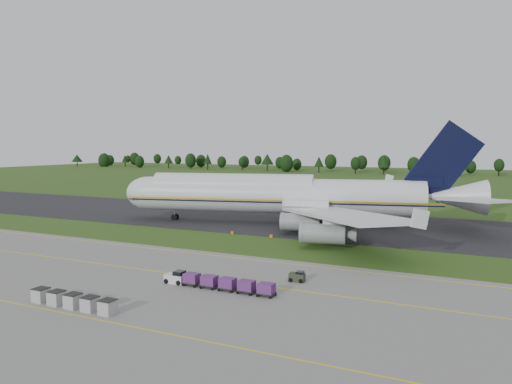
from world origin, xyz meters
The scene contains 10 objects.
ground centered at (0.00, 0.00, 0.00)m, with size 600.00×600.00×0.00m, color #2A4815.
apron centered at (0.00, -34.00, 0.03)m, with size 300.00×52.00×0.06m, color slate.
taxiway centered at (0.00, 28.00, 0.04)m, with size 300.00×40.00×0.08m, color black.
apron_markings centered at (0.00, -26.98, 0.06)m, with size 300.00×30.20×0.01m.
tree_line centered at (-11.77, 220.10, 6.07)m, with size 531.68×22.47×11.40m.
aircraft centered at (-5.33, 24.31, 6.39)m, with size 79.76×75.47×22.37m.
baggage_train centered at (6.02, -25.68, 0.88)m, with size 14.91×1.58×1.52m.
utility_cart centered at (13.65, -18.37, 0.58)m, with size 2.04×1.37×1.07m.
uld_row centered at (-4.27, -38.35, 0.84)m, with size 11.17×1.57×1.55m.
edge_markers centered at (-5.57, 7.50, 0.27)m, with size 8.75×0.30×0.60m.
Camera 1 is at (35.80, -76.64, 17.53)m, focal length 35.00 mm.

